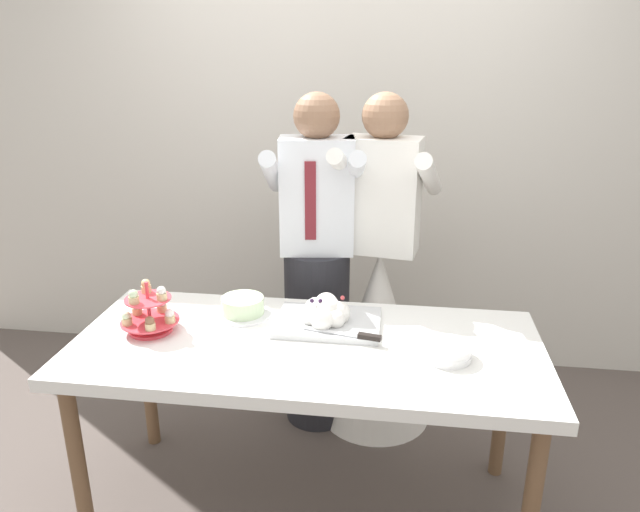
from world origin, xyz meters
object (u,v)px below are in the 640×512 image
at_px(main_cake_tray, 327,315).
at_px(plate_stack, 447,351).
at_px(dessert_table, 306,359).
at_px(person_bride, 378,314).
at_px(person_groom, 317,284).
at_px(round_cake, 243,307).
at_px(cupcake_stand, 149,313).

height_order(main_cake_tray, plate_stack, main_cake_tray).
height_order(dessert_table, plate_stack, plate_stack).
bearing_deg(plate_stack, person_bride, 110.18).
bearing_deg(person_groom, dessert_table, -85.30).
distance_m(plate_stack, round_cake, 0.87).
bearing_deg(dessert_table, main_cake_tray, 69.14).
relative_size(plate_stack, person_groom, 0.11).
bearing_deg(main_cake_tray, dessert_table, -110.86).
distance_m(cupcake_stand, round_cake, 0.38).
bearing_deg(person_groom, round_cake, -118.90).
bearing_deg(person_bride, dessert_table, -109.65).
distance_m(main_cake_tray, plate_stack, 0.51).
distance_m(person_groom, person_bride, 0.35).
height_order(dessert_table, round_cake, round_cake).
xyz_separation_m(dessert_table, person_groom, (-0.05, 0.66, 0.05)).
xyz_separation_m(plate_stack, round_cake, (-0.83, 0.25, 0.01)).
xyz_separation_m(plate_stack, person_groom, (-0.58, 0.71, -0.06)).
bearing_deg(person_bride, plate_stack, -69.82).
bearing_deg(person_groom, main_cake_tray, -77.09).
bearing_deg(main_cake_tray, plate_stack, -24.15).
bearing_deg(person_groom, cupcake_stand, -131.59).
bearing_deg(person_bride, person_groom, -171.89).
relative_size(plate_stack, round_cake, 0.76).
relative_size(cupcake_stand, person_bride, 0.14).
bearing_deg(cupcake_stand, plate_stack, -2.86).
xyz_separation_m(main_cake_tray, round_cake, (-0.36, 0.05, -0.01)).
bearing_deg(round_cake, cupcake_stand, -148.98).
xyz_separation_m(plate_stack, person_bride, (-0.28, 0.75, -0.22)).
distance_m(round_cake, person_bride, 0.78).
bearing_deg(main_cake_tray, cupcake_stand, -167.67).
xyz_separation_m(dessert_table, plate_stack, (0.52, -0.05, 0.10)).
relative_size(main_cake_tray, plate_stack, 2.36).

